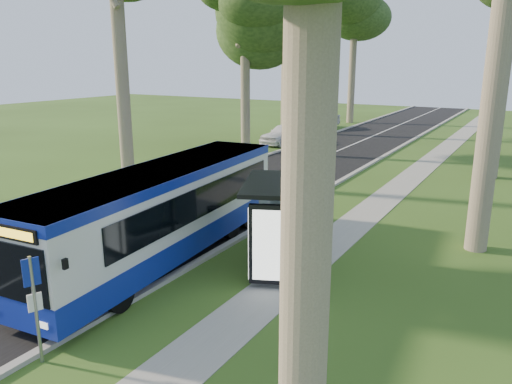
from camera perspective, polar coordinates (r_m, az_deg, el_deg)
ground at (r=16.04m, az=-7.09°, el=-8.36°), size 120.00×120.00×0.00m
road at (r=25.80m, az=0.05°, el=0.78°), size 7.00×100.00×0.02m
kerb_east at (r=24.29m, az=7.21°, el=-0.12°), size 0.25×100.00×0.12m
kerb_west at (r=27.66m, az=-6.25°, el=1.76°), size 0.25×100.00×0.12m
centre_line at (r=25.80m, az=0.05°, el=0.81°), size 0.12×100.00×0.00m
footpath at (r=23.35m, az=14.00°, el=-1.19°), size 1.50×100.00×0.02m
bus at (r=16.24m, az=-10.61°, el=-2.38°), size 3.29×11.45×2.99m
bus_stop_sign at (r=11.54m, az=-24.01°, el=-10.94°), size 0.17×0.33×2.43m
bus_shelter at (r=14.68m, az=1.72°, el=-2.32°), size 2.86×3.64×2.77m
litter_bin at (r=17.87m, az=0.78°, el=-4.04°), size 0.57×0.57×0.99m
car_white at (r=38.63m, az=3.32°, el=6.66°), size 2.67×4.90×1.58m
car_silver at (r=47.63m, az=7.10°, el=8.15°), size 2.75×5.19×1.62m
tree_west_e at (r=52.97m, az=11.31°, el=20.67°), size 5.20×5.20×16.07m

